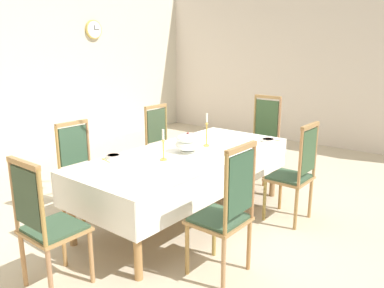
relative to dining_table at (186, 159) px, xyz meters
The scene contains 21 objects.
ground 0.73m from the dining_table, 90.00° to the left, with size 8.21×6.96×0.04m, color #C2B399.
back_wall 3.87m from the dining_table, 90.00° to the left, with size 8.21×0.08×3.18m, color beige.
right_wall 4.25m from the dining_table, ahead, with size 0.08×6.96×3.18m, color beige.
dining_table is the anchor object (origin of this frame).
tablecloth 0.01m from the dining_table, ahead, with size 2.54×1.12×0.34m.
chair_south_a 1.17m from the dining_table, 124.69° to the right, with size 0.44×0.42×1.13m.
chair_north_a 1.17m from the dining_table, 124.83° to the left, with size 0.44×0.42×1.05m.
chair_south_b 1.16m from the dining_table, 55.50° to the right, with size 0.44×0.42×1.09m.
chair_north_b 1.16m from the dining_table, 55.49° to the left, with size 0.44×0.42×1.08m.
chair_head_west 1.67m from the dining_table, behind, with size 0.42×0.44×1.07m.
chair_head_east 1.67m from the dining_table, ahead, with size 0.42×0.44×1.19m.
soup_tureen 0.18m from the dining_table, ahead, with size 0.28×0.28×0.22m.
candlestick_west 0.41m from the dining_table, behind, with size 0.07×0.07×0.31m.
candlestick_east 0.43m from the dining_table, ahead, with size 0.07×0.07×0.38m.
bowl_near_left 0.78m from the dining_table, 144.48° to the left, with size 0.15×0.15×0.04m.
bowl_near_right 1.10m from the dining_table, 23.84° to the right, with size 0.16×0.16×0.03m.
bowl_far_left 0.55m from the dining_table, 42.97° to the left, with size 0.14×0.14×0.03m.
bowl_far_right 0.74m from the dining_table, 36.76° to the left, with size 0.19×0.19×0.04m.
spoon_primary 0.87m from the dining_table, 146.81° to the left, with size 0.06×0.17×0.01m.
spoon_secondary 1.18m from the dining_table, 20.57° to the right, with size 0.03×0.18×0.01m.
mounted_clock 4.33m from the dining_table, 65.23° to the left, with size 0.35×0.06×0.35m.
Camera 1 is at (-3.04, -2.76, 1.84)m, focal length 35.86 mm.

